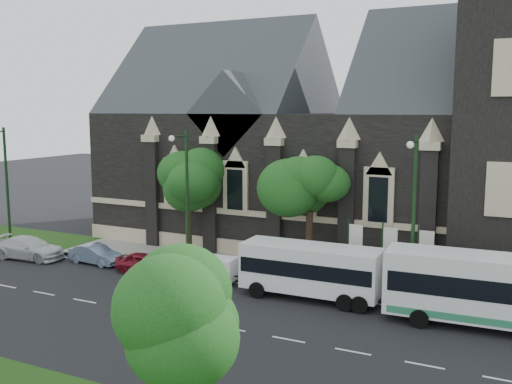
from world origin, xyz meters
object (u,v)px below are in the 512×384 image
Objects in this scene: tree_walk_right at (314,182)px; sedan at (96,254)px; street_lamp_far at (4,180)px; shuttle_bus at (311,268)px; banner_flag_right at (423,254)px; car_far_red at (145,263)px; banner_flag_left at (353,246)px; street_lamp_mid at (185,193)px; street_lamp_near at (413,210)px; box_trailer at (219,269)px; tree_park_east at (173,305)px; tree_walk_left at (192,176)px; banner_flag_center at (387,250)px; car_far_white at (29,248)px.

tree_walk_right is 1.99× the size of sedan.
street_lamp_far reaches higher than shuttle_bus.
car_far_red is at bearing -168.81° from banner_flag_right.
banner_flag_left is 0.52× the size of shuttle_bus.
street_lamp_mid reaches higher than banner_flag_left.
street_lamp_near reaches higher than banner_flag_right.
banner_flag_right is 11.79m from box_trailer.
tree_walk_right is at bearing 42.55° from box_trailer.
banner_flag_right is at bearing 3.60° from street_lamp_far.
tree_park_east is 0.82× the size of tree_walk_left.
tree_walk_left reaches higher than car_far_red.
street_lamp_mid is at bearing 180.00° from street_lamp_near.
sedan is (-20.67, -0.89, -4.47)m from street_lamp_near.
banner_flag_center is (28.29, 1.91, -2.73)m from street_lamp_far.
car_far_red is at bearing 176.20° from box_trailer.
tree_park_east is 30.90m from street_lamp_far.
car_far_white is (-18.95, -5.52, -5.06)m from tree_walk_right.
street_lamp_far is at bearing 180.00° from street_lamp_near.
banner_flag_right is 0.77× the size of car_far_white.
street_lamp_mid is at bearing -59.04° from car_far_red.
car_far_red is 9.49m from car_far_white.
banner_flag_right is (4.00, 0.00, 0.00)m from banner_flag_left.
box_trailer is (-11.28, -3.07, -1.49)m from banner_flag_right.
tree_walk_left is at bearing 167.13° from street_lamp_near.
sedan is (-16.85, 15.52, -3.97)m from tree_park_east.
car_far_white is (4.26, -1.91, -4.35)m from street_lamp_far.
banner_flag_left is 1.00× the size of banner_flag_center.
banner_flag_center is at bearing 41.59° from shuttle_bus.
banner_flag_right is 1.03× the size of car_far_red.
car_far_red is at bearing -148.86° from street_lamp_mid.
banner_flag_right is at bearing -78.98° from car_far_red.
banner_flag_right is 21.22m from sedan.
banner_flag_left is at bearing 64.69° from shuttle_bus.
box_trailer is 14.76m from car_far_white.
tree_park_east reaches higher than box_trailer.
banner_flag_center is at bearing -77.49° from car_far_red.
tree_walk_right is at bearing -79.37° from car_far_white.
tree_walk_right is 2.00× the size of car_far_red.
banner_flag_left is at bearing -29.10° from tree_walk_right.
box_trailer is 5.28m from car_far_red.
street_lamp_far is 1.17× the size of shuttle_bus.
tree_walk_left is 1.46× the size of car_far_white.
street_lamp_mid is 12.67m from car_far_white.
sedan is (-4.87, -4.50, -5.09)m from tree_walk_left.
banner_flag_left is (0.11, 18.32, -2.24)m from tree_park_east.
car_far_red is (13.73, -1.37, -4.45)m from street_lamp_far.
tree_park_east is 0.81× the size of shuttle_bus.
street_lamp_mid is 1.17× the size of shuttle_bus.
tree_walk_left is (-11.97, 20.03, 1.12)m from tree_park_east.
street_lamp_near reaches higher than banner_flag_center.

